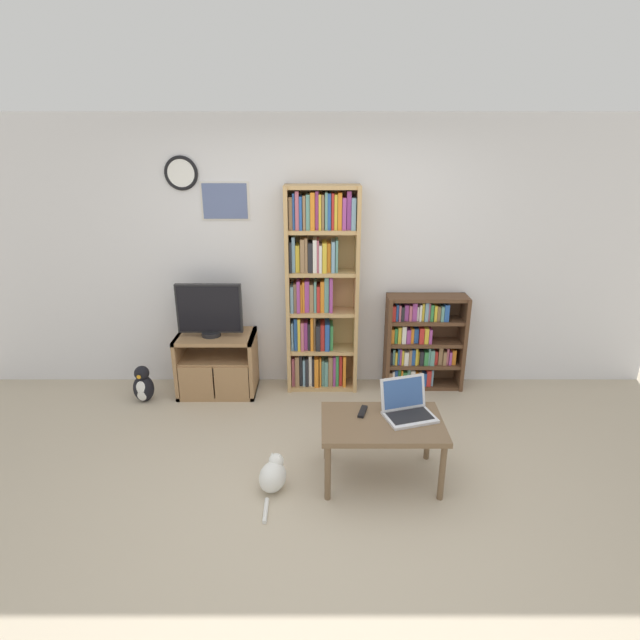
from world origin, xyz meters
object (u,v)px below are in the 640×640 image
at_px(tv_stand, 215,364).
at_px(penguin_figurine, 141,386).
at_px(remote_near_laptop, 361,411).
at_px(cat, 272,475).
at_px(laptop, 405,407).
at_px(television, 208,310).
at_px(bookshelf_short, 419,342).
at_px(coffee_table, 380,428).
at_px(bookshelf_tall, 317,292).

relative_size(tv_stand, penguin_figurine, 2.06).
xyz_separation_m(remote_near_laptop, cat, (-0.64, -0.25, -0.37)).
bearing_deg(laptop, television, 126.37).
relative_size(bookshelf_short, coffee_table, 1.10).
xyz_separation_m(bookshelf_tall, cat, (-0.32, -1.61, -0.88)).
distance_m(tv_stand, bookshelf_short, 2.02).
height_order(bookshelf_short, cat, bookshelf_short).
bearing_deg(bookshelf_short, laptop, -104.77).
height_order(tv_stand, cat, tv_stand).
bearing_deg(laptop, penguin_figurine, 138.35).
relative_size(bookshelf_tall, laptop, 4.78).
xyz_separation_m(television, remote_near_laptop, (1.35, -1.22, -0.37)).
distance_m(bookshelf_tall, coffee_table, 1.65).
bearing_deg(laptop, tv_stand, 125.54).
height_order(bookshelf_tall, bookshelf_short, bookshelf_tall).
xyz_separation_m(television, coffee_table, (1.48, -1.33, -0.44)).
xyz_separation_m(coffee_table, remote_near_laptop, (-0.13, 0.12, 0.07)).
distance_m(remote_near_laptop, penguin_figurine, 2.27).
height_order(tv_stand, bookshelf_short, bookshelf_short).
distance_m(coffee_table, cat, 0.84).
xyz_separation_m(tv_stand, cat, (0.67, -1.48, -0.19)).
relative_size(tv_stand, television, 1.22).
relative_size(coffee_table, cat, 1.78).
distance_m(coffee_table, laptop, 0.24).
distance_m(tv_stand, coffee_table, 1.98).
relative_size(laptop, cat, 0.85).
relative_size(bookshelf_short, remote_near_laptop, 5.77).
xyz_separation_m(coffee_table, cat, (-0.78, -0.13, -0.30)).
xyz_separation_m(television, laptop, (1.67, -1.24, -0.32)).
bearing_deg(bookshelf_tall, remote_near_laptop, -76.65).
relative_size(cat, penguin_figurine, 1.35).
distance_m(laptop, penguin_figurine, 2.58).
bearing_deg(coffee_table, penguin_figurine, 151.49).
xyz_separation_m(bookshelf_tall, penguin_figurine, (-1.67, -0.32, -0.83)).
relative_size(coffee_table, remote_near_laptop, 5.23).
height_order(bookshelf_tall, penguin_figurine, bookshelf_tall).
height_order(remote_near_laptop, penguin_figurine, remote_near_laptop).
relative_size(bookshelf_short, cat, 1.97).
relative_size(bookshelf_tall, remote_near_laptop, 12.00).
distance_m(television, penguin_figurine, 0.97).
height_order(television, penguin_figurine, television).
xyz_separation_m(television, bookshelf_short, (2.04, 0.15, -0.39)).
xyz_separation_m(cat, penguin_figurine, (-1.35, 1.29, 0.05)).
distance_m(television, coffee_table, 2.04).
xyz_separation_m(tv_stand, penguin_figurine, (-0.68, -0.19, -0.14)).
bearing_deg(bookshelf_short, tv_stand, -176.04).
bearing_deg(remote_near_laptop, bookshelf_short, 79.54).
distance_m(laptop, remote_near_laptop, 0.32).
distance_m(bookshelf_short, penguin_figurine, 2.72).
bearing_deg(penguin_figurine, coffee_table, -28.51).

